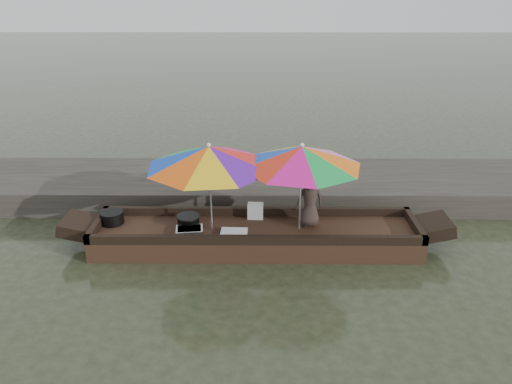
{
  "coord_description": "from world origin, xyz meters",
  "views": [
    {
      "loc": [
        0.05,
        -7.72,
        4.32
      ],
      "look_at": [
        0.0,
        0.1,
        1.0
      ],
      "focal_mm": 35.0,
      "sensor_mm": 36.0,
      "label": 1
    }
  ],
  "objects_px": {
    "cooking_pot": "(112,217)",
    "charcoal_grill": "(188,221)",
    "umbrella_stern": "(301,188)",
    "vendor": "(310,200)",
    "boat_hull": "(256,238)",
    "tray_crayfish": "(189,231)",
    "tray_scallop": "(234,233)",
    "umbrella_bow": "(210,187)",
    "supply_bag": "(255,211)"
  },
  "relations": [
    {
      "from": "boat_hull",
      "to": "tray_scallop",
      "type": "distance_m",
      "value": 0.48
    },
    {
      "from": "tray_crayfish",
      "to": "tray_scallop",
      "type": "bearing_deg",
      "value": -3.8
    },
    {
      "from": "supply_bag",
      "to": "umbrella_bow",
      "type": "xyz_separation_m",
      "value": [
        -0.75,
        -0.45,
        0.65
      ]
    },
    {
      "from": "umbrella_bow",
      "to": "umbrella_stern",
      "type": "height_order",
      "value": "same"
    },
    {
      "from": "charcoal_grill",
      "to": "umbrella_stern",
      "type": "xyz_separation_m",
      "value": [
        1.93,
        -0.11,
        0.69
      ]
    },
    {
      "from": "tray_crayfish",
      "to": "umbrella_stern",
      "type": "distance_m",
      "value": 2.03
    },
    {
      "from": "charcoal_grill",
      "to": "vendor",
      "type": "bearing_deg",
      "value": 1.07
    },
    {
      "from": "charcoal_grill",
      "to": "vendor",
      "type": "distance_m",
      "value": 2.15
    },
    {
      "from": "umbrella_stern",
      "to": "tray_crayfish",
      "type": "bearing_deg",
      "value": -174.82
    },
    {
      "from": "vendor",
      "to": "umbrella_stern",
      "type": "height_order",
      "value": "umbrella_stern"
    },
    {
      "from": "supply_bag",
      "to": "charcoal_grill",
      "type": "bearing_deg",
      "value": -163.7
    },
    {
      "from": "cooking_pot",
      "to": "boat_hull",
      "type": "bearing_deg",
      "value": -4.6
    },
    {
      "from": "umbrella_bow",
      "to": "umbrella_stern",
      "type": "bearing_deg",
      "value": 0.0
    },
    {
      "from": "cooking_pot",
      "to": "tray_scallop",
      "type": "relative_size",
      "value": 0.91
    },
    {
      "from": "cooking_pot",
      "to": "tray_crayfish",
      "type": "bearing_deg",
      "value": -14.86
    },
    {
      "from": "boat_hull",
      "to": "vendor",
      "type": "distance_m",
      "value": 1.15
    },
    {
      "from": "cooking_pot",
      "to": "umbrella_bow",
      "type": "height_order",
      "value": "umbrella_bow"
    },
    {
      "from": "charcoal_grill",
      "to": "umbrella_bow",
      "type": "height_order",
      "value": "umbrella_bow"
    },
    {
      "from": "tray_scallop",
      "to": "supply_bag",
      "type": "height_order",
      "value": "supply_bag"
    },
    {
      "from": "tray_crayfish",
      "to": "umbrella_bow",
      "type": "height_order",
      "value": "umbrella_bow"
    },
    {
      "from": "cooking_pot",
      "to": "vendor",
      "type": "distance_m",
      "value": 3.5
    },
    {
      "from": "tray_scallop",
      "to": "umbrella_stern",
      "type": "height_order",
      "value": "umbrella_stern"
    },
    {
      "from": "cooking_pot",
      "to": "umbrella_bow",
      "type": "relative_size",
      "value": 0.19
    },
    {
      "from": "umbrella_stern",
      "to": "charcoal_grill",
      "type": "bearing_deg",
      "value": 176.84
    },
    {
      "from": "cooking_pot",
      "to": "umbrella_bow",
      "type": "bearing_deg",
      "value": -6.56
    },
    {
      "from": "charcoal_grill",
      "to": "tray_scallop",
      "type": "bearing_deg",
      "value": -21.93
    },
    {
      "from": "tray_crayfish",
      "to": "supply_bag",
      "type": "xyz_separation_m",
      "value": [
        1.12,
        0.62,
        0.09
      ]
    },
    {
      "from": "umbrella_stern",
      "to": "umbrella_bow",
      "type": "bearing_deg",
      "value": 180.0
    },
    {
      "from": "cooking_pot",
      "to": "charcoal_grill",
      "type": "relative_size",
      "value": 1.08
    },
    {
      "from": "boat_hull",
      "to": "tray_crayfish",
      "type": "distance_m",
      "value": 1.17
    },
    {
      "from": "cooking_pot",
      "to": "vendor",
      "type": "relative_size",
      "value": 0.42
    },
    {
      "from": "tray_crayfish",
      "to": "umbrella_stern",
      "type": "height_order",
      "value": "umbrella_stern"
    },
    {
      "from": "supply_bag",
      "to": "vendor",
      "type": "distance_m",
      "value": 1.05
    },
    {
      "from": "cooking_pot",
      "to": "vendor",
      "type": "bearing_deg",
      "value": -0.98
    },
    {
      "from": "cooking_pot",
      "to": "tray_crayfish",
      "type": "distance_m",
      "value": 1.47
    },
    {
      "from": "tray_crayfish",
      "to": "umbrella_bow",
      "type": "xyz_separation_m",
      "value": [
        0.37,
        0.17,
        0.73
      ]
    },
    {
      "from": "tray_crayfish",
      "to": "vendor",
      "type": "relative_size",
      "value": 0.47
    },
    {
      "from": "boat_hull",
      "to": "cooking_pot",
      "type": "relative_size",
      "value": 13.65
    },
    {
      "from": "cooking_pot",
      "to": "umbrella_bow",
      "type": "xyz_separation_m",
      "value": [
        1.79,
        -0.21,
        0.67
      ]
    },
    {
      "from": "cooking_pot",
      "to": "charcoal_grill",
      "type": "distance_m",
      "value": 1.37
    },
    {
      "from": "boat_hull",
      "to": "umbrella_bow",
      "type": "bearing_deg",
      "value": 180.0
    },
    {
      "from": "supply_bag",
      "to": "vendor",
      "type": "relative_size",
      "value": 0.29
    },
    {
      "from": "charcoal_grill",
      "to": "tray_crayfish",
      "type": "bearing_deg",
      "value": -79.54
    },
    {
      "from": "tray_scallop",
      "to": "charcoal_grill",
      "type": "bearing_deg",
      "value": 158.07
    },
    {
      "from": "vendor",
      "to": "umbrella_stern",
      "type": "xyz_separation_m",
      "value": [
        -0.18,
        -0.15,
        0.29
      ]
    },
    {
      "from": "charcoal_grill",
      "to": "vendor",
      "type": "xyz_separation_m",
      "value": [
        2.11,
        0.04,
        0.4
      ]
    },
    {
      "from": "boat_hull",
      "to": "supply_bag",
      "type": "xyz_separation_m",
      "value": [
        -0.01,
        0.45,
        0.3
      ]
    },
    {
      "from": "charcoal_grill",
      "to": "umbrella_stern",
      "type": "relative_size",
      "value": 0.19
    },
    {
      "from": "umbrella_bow",
      "to": "cooking_pot",
      "type": "bearing_deg",
      "value": 173.44
    },
    {
      "from": "umbrella_bow",
      "to": "umbrella_stern",
      "type": "xyz_separation_m",
      "value": [
        1.51,
        0.0,
        0.0
      ]
    }
  ]
}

